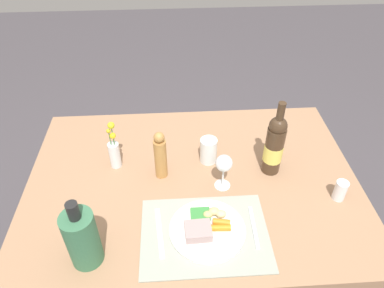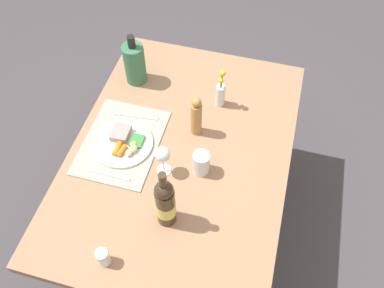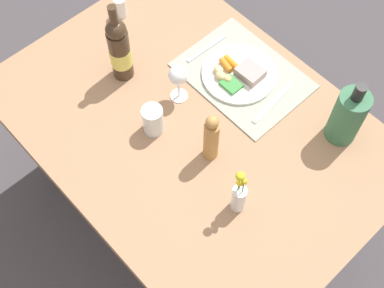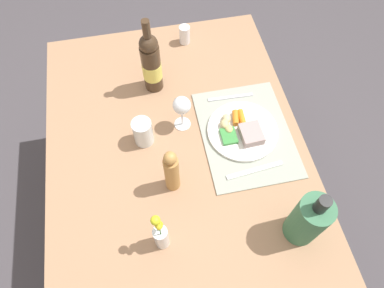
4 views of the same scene
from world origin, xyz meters
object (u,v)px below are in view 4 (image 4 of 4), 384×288
Objects in this scene: dining_table at (178,160)px; wine_glass at (182,106)px; pepper_mill at (172,171)px; knife at (230,97)px; flower_vase at (161,235)px; salt_shaker at (185,35)px; fork at (255,170)px; water_tumbler at (143,133)px; cooler_bottle at (308,220)px; wine_bottle at (151,63)px; dinner_plate at (242,130)px.

wine_glass reaches higher than dining_table.
pepper_mill is (-0.24, 0.08, -0.01)m from wine_glass.
wine_glass is 0.25m from pepper_mill.
knife is 0.82× the size of flower_vase.
dining_table is at bearing 166.46° from salt_shaker.
flower_vase reaches higher than fork.
water_tumbler is 0.63m from cooler_bottle.
fork is 0.95× the size of flower_vase.
cooler_bottle is (-0.23, -0.08, 0.10)m from fork.
flower_vase is 0.90m from salt_shaker.
water_tumbler reaches higher than knife.
wine_glass is at bearing 113.68° from knife.
knife is 0.45m from pepper_mill.
salt_shaker is 0.30m from wine_bottle.
wine_bottle reaches higher than fork.
wine_glass is at bearing -74.72° from water_tumbler.
wine_bottle is (0.13, 0.29, 0.12)m from knife.
knife is at bearing -41.82° from pepper_mill.
fork is 0.27m from cooler_bottle.
fork is at bearing -117.43° from dining_table.
pepper_mill is 2.61× the size of salt_shaker.
pepper_mill is (-0.13, 0.04, 0.18)m from dining_table.
cooler_bottle reaches higher than knife.
water_tumbler is at bearing 55.35° from fork.
fork is at bearing -139.02° from wine_glass.
fork is 0.64× the size of wine_bottle.
pepper_mill is (-0.16, 0.29, 0.09)m from dinner_plate.
dinner_plate is at bearing -111.17° from wine_glass.
wine_bottle reaches higher than flower_vase.
dinner_plate is 0.51m from flower_vase.
wine_glass is (0.08, 0.21, 0.10)m from dinner_plate.
wine_bottle is (0.21, 0.08, 0.02)m from wine_glass.
water_tumbler is 0.41× the size of cooler_bottle.
water_tumbler is 0.51× the size of pepper_mill.
flower_vase is at bearing 83.49° from cooler_bottle.
pepper_mill reaches higher than knife.
fork is (-0.13, -0.26, 0.08)m from dining_table.
dining_table is 0.22m from wine_glass.
fork is 0.78× the size of cooler_bottle.
wine_glass is (0.25, 0.22, 0.11)m from fork.
salt_shaker is at bearing 12.47° from cooler_bottle.
fork is at bearing -91.38° from pepper_mill.
pepper_mill is (0.01, 0.29, 0.10)m from fork.
dining_table is 8.55× the size of wine_glass.
flower_vase is 0.45m from cooler_bottle.
water_tumbler is 0.17m from wine_glass.
cooler_bottle is at bearing -134.56° from water_tumbler.
water_tumbler is 0.28m from wine_bottle.
knife is 0.34m from wine_bottle.
dining_table is 0.18m from water_tumbler.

